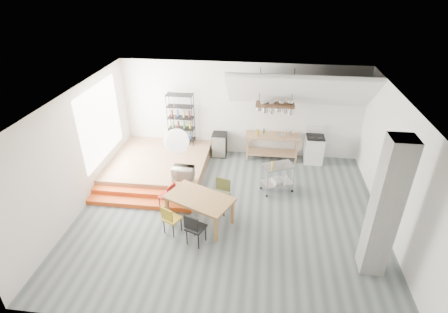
# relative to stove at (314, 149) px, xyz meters

# --- Properties ---
(floor) EXTENTS (8.00, 8.00, 0.00)m
(floor) POSITION_rel_stove_xyz_m (-2.50, -3.16, -0.48)
(floor) COLOR #4D5659
(floor) RESTS_ON ground
(wall_back) EXTENTS (8.00, 0.04, 3.20)m
(wall_back) POSITION_rel_stove_xyz_m (-2.50, 0.34, 1.12)
(wall_back) COLOR silver
(wall_back) RESTS_ON ground
(wall_left) EXTENTS (0.04, 7.00, 3.20)m
(wall_left) POSITION_rel_stove_xyz_m (-6.50, -3.16, 1.12)
(wall_left) COLOR silver
(wall_left) RESTS_ON ground
(wall_right) EXTENTS (0.04, 7.00, 3.20)m
(wall_right) POSITION_rel_stove_xyz_m (1.50, -3.16, 1.12)
(wall_right) COLOR silver
(wall_right) RESTS_ON ground
(ceiling) EXTENTS (8.00, 7.00, 0.02)m
(ceiling) POSITION_rel_stove_xyz_m (-2.50, -3.16, 2.72)
(ceiling) COLOR white
(ceiling) RESTS_ON wall_back
(slope_ceiling) EXTENTS (4.40, 1.44, 1.32)m
(slope_ceiling) POSITION_rel_stove_xyz_m (-0.70, -0.26, 2.07)
(slope_ceiling) COLOR white
(slope_ceiling) RESTS_ON wall_back
(window_pane) EXTENTS (0.02, 2.50, 2.20)m
(window_pane) POSITION_rel_stove_xyz_m (-6.48, -1.66, 1.32)
(window_pane) COLOR white
(window_pane) RESTS_ON wall_left
(platform) EXTENTS (3.00, 3.00, 0.40)m
(platform) POSITION_rel_stove_xyz_m (-5.00, -1.16, -0.28)
(platform) COLOR #9C704E
(platform) RESTS_ON ground
(step_lower) EXTENTS (3.00, 0.35, 0.13)m
(step_lower) POSITION_rel_stove_xyz_m (-5.00, -3.11, -0.41)
(step_lower) COLOR #C84A17
(step_lower) RESTS_ON ground
(step_upper) EXTENTS (3.00, 0.35, 0.27)m
(step_upper) POSITION_rel_stove_xyz_m (-5.00, -2.76, -0.35)
(step_upper) COLOR #C84A17
(step_upper) RESTS_ON ground
(concrete_column) EXTENTS (0.50, 0.50, 3.20)m
(concrete_column) POSITION_rel_stove_xyz_m (0.80, -4.66, 1.12)
(concrete_column) COLOR gray
(concrete_column) RESTS_ON ground
(kitchen_counter) EXTENTS (1.80, 0.60, 0.91)m
(kitchen_counter) POSITION_rel_stove_xyz_m (-1.40, -0.01, 0.15)
(kitchen_counter) COLOR #9C704E
(kitchen_counter) RESTS_ON ground
(stove) EXTENTS (0.60, 0.60, 1.18)m
(stove) POSITION_rel_stove_xyz_m (0.00, 0.00, 0.00)
(stove) COLOR white
(stove) RESTS_ON ground
(pot_rack) EXTENTS (1.20, 0.50, 1.43)m
(pot_rack) POSITION_rel_stove_xyz_m (-1.37, -0.23, 1.50)
(pot_rack) COLOR #3C2618
(pot_rack) RESTS_ON ceiling
(wire_shelving) EXTENTS (0.88, 0.38, 1.80)m
(wire_shelving) POSITION_rel_stove_xyz_m (-4.50, 0.04, 0.85)
(wire_shelving) COLOR black
(wire_shelving) RESTS_ON platform
(microwave_shelf) EXTENTS (0.60, 0.40, 0.16)m
(microwave_shelf) POSITION_rel_stove_xyz_m (-3.90, -2.41, 0.07)
(microwave_shelf) COLOR #9C704E
(microwave_shelf) RESTS_ON platform
(paper_lantern) EXTENTS (0.60, 0.60, 0.60)m
(paper_lantern) POSITION_rel_stove_xyz_m (-3.75, -3.36, 1.72)
(paper_lantern) COLOR white
(paper_lantern) RESTS_ON ceiling
(dining_table) EXTENTS (1.88, 1.52, 0.78)m
(dining_table) POSITION_rel_stove_xyz_m (-3.20, -3.61, 0.22)
(dining_table) COLOR brown
(dining_table) RESTS_ON ground
(chair_mustard) EXTENTS (0.50, 0.50, 0.81)m
(chair_mustard) POSITION_rel_stove_xyz_m (-3.84, -4.13, 0.01)
(chair_mustard) COLOR #B7951F
(chair_mustard) RESTS_ON ground
(chair_black) EXTENTS (0.53, 0.53, 0.89)m
(chair_black) POSITION_rel_stove_xyz_m (-3.18, -4.43, 0.05)
(chair_black) COLOR black
(chair_black) RESTS_ON ground
(chair_olive) EXTENTS (0.53, 0.53, 0.94)m
(chair_olive) POSITION_rel_stove_xyz_m (-2.72, -3.01, 0.08)
(chair_olive) COLOR brown
(chair_olive) RESTS_ON ground
(chair_red) EXTENTS (0.49, 0.49, 0.83)m
(chair_red) POSITION_rel_stove_xyz_m (-4.12, -3.18, 0.01)
(chair_red) COLOR #A61B17
(chair_red) RESTS_ON ground
(rolling_cart) EXTENTS (0.99, 0.81, 0.87)m
(rolling_cart) POSITION_rel_stove_xyz_m (-1.22, -1.92, 0.08)
(rolling_cart) COLOR silver
(rolling_cart) RESTS_ON ground
(mini_fridge) EXTENTS (0.49, 0.49, 0.83)m
(mini_fridge) POSITION_rel_stove_xyz_m (-3.19, 0.04, -0.07)
(mini_fridge) COLOR black
(mini_fridge) RESTS_ON ground
(microwave) EXTENTS (0.62, 0.44, 0.33)m
(microwave) POSITION_rel_stove_xyz_m (-3.90, -2.41, 0.25)
(microwave) COLOR beige
(microwave) RESTS_ON microwave_shelf
(bowl) EXTENTS (0.27, 0.27, 0.05)m
(bowl) POSITION_rel_stove_xyz_m (-1.11, -0.06, 0.46)
(bowl) COLOR silver
(bowl) RESTS_ON kitchen_counter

